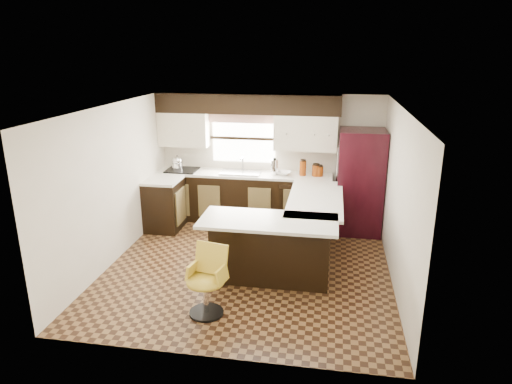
% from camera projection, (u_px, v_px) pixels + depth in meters
% --- Properties ---
extents(floor, '(4.40, 4.40, 0.00)m').
position_uv_depth(floor, '(249.00, 266.00, 6.98)').
color(floor, '#49301A').
rests_on(floor, ground).
extents(ceiling, '(4.40, 4.40, 0.00)m').
position_uv_depth(ceiling, '(248.00, 108.00, 6.26)').
color(ceiling, silver).
rests_on(ceiling, wall_back).
extents(wall_back, '(4.40, 0.00, 4.40)m').
position_uv_depth(wall_back, '(270.00, 157.00, 8.69)').
color(wall_back, beige).
rests_on(wall_back, floor).
extents(wall_front, '(4.40, 0.00, 4.40)m').
position_uv_depth(wall_front, '(209.00, 256.00, 4.55)').
color(wall_front, beige).
rests_on(wall_front, floor).
extents(wall_left, '(0.00, 4.40, 4.40)m').
position_uv_depth(wall_left, '(114.00, 184.00, 6.96)').
color(wall_left, beige).
rests_on(wall_left, floor).
extents(wall_right, '(0.00, 4.40, 4.40)m').
position_uv_depth(wall_right, '(398.00, 199.00, 6.29)').
color(wall_right, beige).
rests_on(wall_right, floor).
extents(base_cab_back, '(3.30, 0.60, 0.90)m').
position_uv_depth(base_cab_back, '(244.00, 198.00, 8.71)').
color(base_cab_back, black).
rests_on(base_cab_back, floor).
extents(base_cab_left, '(0.60, 0.70, 0.90)m').
position_uv_depth(base_cab_left, '(164.00, 205.00, 8.31)').
color(base_cab_left, black).
rests_on(base_cab_left, floor).
extents(counter_back, '(3.30, 0.60, 0.04)m').
position_uv_depth(counter_back, '(244.00, 174.00, 8.57)').
color(counter_back, silver).
rests_on(counter_back, base_cab_back).
extents(counter_left, '(0.60, 0.70, 0.04)m').
position_uv_depth(counter_left, '(163.00, 180.00, 8.17)').
color(counter_left, silver).
rests_on(counter_left, base_cab_left).
extents(soffit, '(3.40, 0.35, 0.36)m').
position_uv_depth(soffit, '(247.00, 104.00, 8.28)').
color(soffit, black).
rests_on(soffit, wall_back).
extents(upper_cab_left, '(0.94, 0.35, 0.64)m').
position_uv_depth(upper_cab_left, '(184.00, 129.00, 8.63)').
color(upper_cab_left, beige).
rests_on(upper_cab_left, wall_back).
extents(upper_cab_right, '(1.14, 0.35, 0.64)m').
position_uv_depth(upper_cab_right, '(306.00, 133.00, 8.26)').
color(upper_cab_right, beige).
rests_on(upper_cab_right, wall_back).
extents(window_pane, '(1.20, 0.02, 0.90)m').
position_uv_depth(window_pane, '(244.00, 138.00, 8.65)').
color(window_pane, white).
rests_on(window_pane, wall_back).
extents(valance, '(1.30, 0.06, 0.18)m').
position_uv_depth(valance, '(243.00, 118.00, 8.49)').
color(valance, '#D19B93').
rests_on(valance, wall_back).
extents(sink, '(0.75, 0.45, 0.03)m').
position_uv_depth(sink, '(241.00, 172.00, 8.54)').
color(sink, '#B2B2B7').
rests_on(sink, counter_back).
extents(dishwasher, '(0.58, 0.03, 0.78)m').
position_uv_depth(dishwasher, '(295.00, 207.00, 8.29)').
color(dishwasher, black).
rests_on(dishwasher, floor).
extents(cooktop, '(0.58, 0.50, 0.02)m').
position_uv_depth(cooktop, '(182.00, 170.00, 8.73)').
color(cooktop, black).
rests_on(cooktop, counter_back).
extents(peninsula_long, '(0.60, 1.95, 0.90)m').
position_uv_depth(peninsula_long, '(311.00, 227.00, 7.29)').
color(peninsula_long, black).
rests_on(peninsula_long, floor).
extents(peninsula_return, '(1.65, 0.60, 0.90)m').
position_uv_depth(peninsula_return, '(271.00, 250.00, 6.46)').
color(peninsula_return, black).
rests_on(peninsula_return, floor).
extents(counter_pen_long, '(0.84, 1.95, 0.04)m').
position_uv_depth(counter_pen_long, '(316.00, 199.00, 7.14)').
color(counter_pen_long, silver).
rests_on(counter_pen_long, peninsula_long).
extents(counter_pen_return, '(1.89, 0.84, 0.04)m').
position_uv_depth(counter_pen_return, '(269.00, 221.00, 6.24)').
color(counter_pen_return, silver).
rests_on(counter_pen_return, peninsula_return).
extents(refrigerator, '(0.79, 0.76, 1.85)m').
position_uv_depth(refrigerator, '(360.00, 182.00, 8.06)').
color(refrigerator, black).
rests_on(refrigerator, floor).
extents(bar_chair, '(0.56, 0.56, 0.88)m').
position_uv_depth(bar_chair, '(205.00, 282.00, 5.59)').
color(bar_chair, gold).
rests_on(bar_chair, floor).
extents(kettle, '(0.20, 0.20, 0.27)m').
position_uv_depth(kettle, '(177.00, 162.00, 8.70)').
color(kettle, silver).
rests_on(kettle, cooktop).
extents(percolator, '(0.14, 0.14, 0.28)m').
position_uv_depth(percolator, '(274.00, 167.00, 8.42)').
color(percolator, silver).
rests_on(percolator, counter_back).
extents(mixing_bowl, '(0.31, 0.31, 0.07)m').
position_uv_depth(mixing_bowl, '(284.00, 173.00, 8.43)').
color(mixing_bowl, white).
rests_on(mixing_bowl, counter_back).
extents(canister_large, '(0.12, 0.12, 0.27)m').
position_uv_depth(canister_large, '(303.00, 168.00, 8.36)').
color(canister_large, '#782F08').
rests_on(canister_large, counter_back).
extents(canister_med, '(0.14, 0.14, 0.20)m').
position_uv_depth(canister_med, '(316.00, 171.00, 8.33)').
color(canister_med, '#782F08').
rests_on(canister_med, counter_back).
extents(canister_small, '(0.14, 0.14, 0.18)m').
position_uv_depth(canister_small, '(319.00, 171.00, 8.33)').
color(canister_small, '#782F08').
rests_on(canister_small, counter_back).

